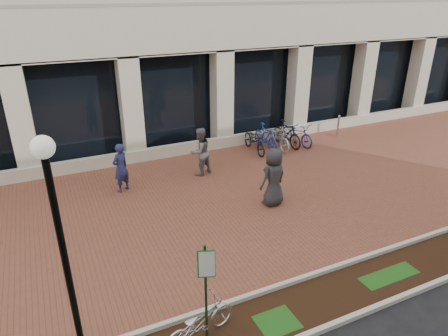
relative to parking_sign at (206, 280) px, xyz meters
name	(u,v)px	position (x,y,z in m)	size (l,w,h in m)	color
ground	(229,199)	(2.94, 5.09, -1.42)	(120.00, 120.00, 0.00)	black
brick_plaza	(229,199)	(2.94, 5.09, -1.42)	(40.00, 9.00, 0.01)	brown
planting_strip	(327,298)	(2.94, -0.16, -1.42)	(40.00, 1.50, 0.01)	black
curb_plaza_side	(308,276)	(2.94, 0.59, -1.36)	(40.00, 0.12, 0.12)	#B7B6AD
curb_street_side	(350,318)	(2.94, -0.91, -1.36)	(40.00, 0.12, 0.12)	#B7B6AD
parking_sign	(206,280)	(0.00, 0.00, 0.00)	(0.34, 0.07, 2.21)	#153B1A
lamppost	(63,249)	(-2.35, 0.43, 1.15)	(0.36, 0.36, 4.56)	black
locked_bicycle	(200,322)	(-0.16, 0.00, -0.98)	(0.58, 1.67, 0.88)	silver
pedestrian_left	(121,168)	(-0.18, 7.23, -0.54)	(0.64, 0.42, 1.77)	navy
pedestrian_mid	(200,152)	(2.82, 7.36, -0.49)	(0.90, 0.70, 1.86)	slate
pedestrian_right	(274,177)	(4.10, 4.19, -0.45)	(0.95, 0.62, 1.95)	#28292D
bollard	(338,125)	(10.50, 8.67, -0.89)	(0.12, 0.12, 1.05)	#B9B8BD
bike_rack_cluster	(276,136)	(6.94, 8.55, -0.88)	(3.10, 2.07, 1.16)	black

